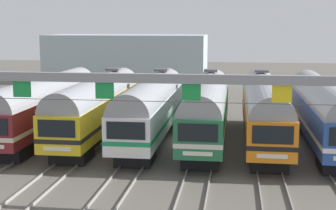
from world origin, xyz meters
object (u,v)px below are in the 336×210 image
Objects in this scene: commuter_train_white at (152,106)px; commuter_train_orange at (264,108)px; commuter_train_green at (207,107)px; commuter_train_maroon at (46,103)px; commuter_train_blue at (323,110)px; commuter_train_yellow at (98,105)px; catenary_gantry at (147,97)px.

commuter_train_orange is (8.35, 0.00, 0.00)m from commuter_train_white.
commuter_train_white is 4.17m from commuter_train_green.
commuter_train_blue is at bearing 0.00° from commuter_train_maroon.
catenary_gantry is (6.26, -13.50, 2.67)m from commuter_train_yellow.
commuter_train_yellow is 0.69× the size of catenary_gantry.
catenary_gantry reaches higher than commuter_train_white.
commuter_train_orange is at bearing 0.00° from commuter_train_white.
commuter_train_orange is at bearing 0.00° from commuter_train_green.
commuter_train_maroon is 1.00× the size of commuter_train_white.
commuter_train_yellow is 1.00× the size of commuter_train_blue.
commuter_train_white is at bearing 98.79° from catenary_gantry.
commuter_train_blue is at bearing -0.03° from commuter_train_green.
commuter_train_blue is (8.35, -0.00, -0.00)m from commuter_train_green.
catenary_gantry is (10.43, -13.49, 2.67)m from commuter_train_maroon.
commuter_train_white is 13.92m from catenary_gantry.
commuter_train_blue is (16.69, -0.00, -0.00)m from commuter_train_yellow.
commuter_train_green is 8.35m from commuter_train_blue.
commuter_train_orange is at bearing 0.00° from commuter_train_yellow.
commuter_train_white is at bearing 180.00° from commuter_train_green.
commuter_train_white and commuter_train_green have the same top height.
catenary_gantry is at bearing -127.71° from commuter_train_blue.
commuter_train_blue is at bearing -0.02° from commuter_train_white.
commuter_train_maroon and commuter_train_blue have the same top height.
commuter_train_maroon is 1.00× the size of commuter_train_yellow.
catenary_gantry reaches higher than commuter_train_maroon.
commuter_train_yellow is (4.17, 0.00, 0.00)m from commuter_train_maroon.
commuter_train_orange is (12.52, 0.00, 0.00)m from commuter_train_yellow.
commuter_train_yellow is at bearing 0.06° from commuter_train_maroon.
commuter_train_blue is (20.86, 0.00, 0.00)m from commuter_train_maroon.
commuter_train_yellow is 4.17m from commuter_train_white.
catenary_gantry is (2.09, -13.50, 2.67)m from commuter_train_white.
commuter_train_white reaches higher than commuter_train_maroon.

